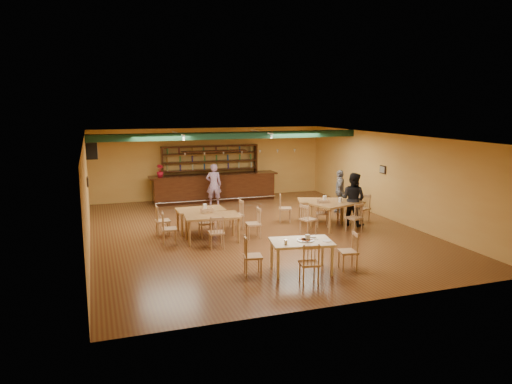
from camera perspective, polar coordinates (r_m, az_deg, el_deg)
name	(u,v)px	position (r m, az deg, el deg)	size (l,w,h in m)	color
floor	(255,231)	(15.35, -0.09, -4.66)	(12.00, 12.00, 0.00)	#592F19
ceiling_beam	(230,136)	(17.54, -3.06, 6.72)	(10.00, 0.30, 0.25)	#10301D
track_rail_left	(178,134)	(17.72, -9.25, 6.87)	(0.05, 2.50, 0.05)	silver
track_rail_right	(261,132)	(18.53, 0.62, 7.15)	(0.05, 2.50, 0.05)	silver
ac_unit	(92,150)	(18.31, -18.95, 4.70)	(0.34, 0.70, 0.48)	silver
picture_left	(87,182)	(15.21, -19.40, 1.15)	(0.04, 0.34, 0.28)	black
picture_right	(383,170)	(17.65, 14.84, 2.60)	(0.04, 0.34, 0.28)	black
bar_counter	(214,188)	(20.05, -4.98, 0.52)	(5.34, 0.85, 1.13)	black
back_bar_hutch	(211,172)	(20.57, -5.43, 2.38)	(4.13, 0.40, 2.28)	black
poinsettia	(160,171)	(19.52, -11.35, 2.50)	(0.27, 0.27, 0.49)	#B31022
dining_table_a	(201,220)	(15.29, -6.60, -3.36)	(1.48, 0.89, 0.74)	olive
dining_table_b	(320,211)	(16.65, 7.62, -2.22)	(1.51, 0.90, 0.75)	olive
dining_table_c	(212,228)	(14.19, -5.23, -4.30)	(1.59, 0.95, 0.79)	olive
dining_table_d	(337,215)	(15.95, 9.56, -2.69)	(1.66, 1.00, 0.83)	olive
near_table	(301,256)	(11.64, 5.39, -7.64)	(1.45, 0.93, 0.78)	#D3BA8E
pizza_tray	(305,240)	(11.57, 5.89, -5.72)	(0.40, 0.40, 0.01)	silver
parmesan_shaker	(286,242)	(11.20, 3.57, -5.97)	(0.07, 0.07, 0.11)	#EAE5C6
napkin_stack	(312,237)	(11.85, 6.62, -5.30)	(0.20, 0.15, 0.03)	white
pizza_server	(310,239)	(11.68, 6.48, -5.53)	(0.32, 0.09, 0.00)	silver
side_plate	(327,241)	(11.59, 8.43, -5.76)	(0.22, 0.22, 0.01)	white
patron_bar	(214,185)	(19.16, -5.05, 0.89)	(0.61, 0.40, 1.68)	purple
patron_right_a	(353,199)	(16.24, 11.45, -0.83)	(0.86, 0.67, 1.77)	black
patron_right_b	(340,191)	(18.16, 9.94, 0.11)	(0.93, 0.39, 1.59)	gray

